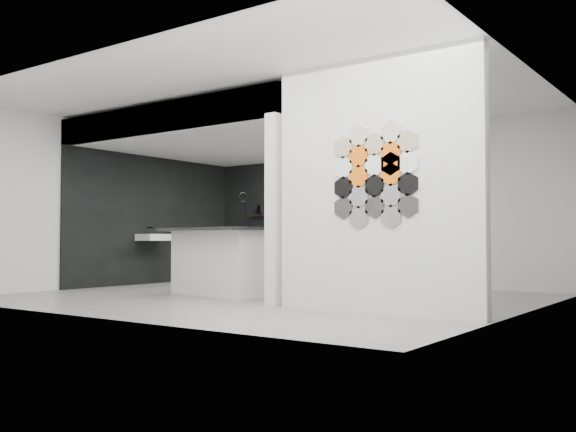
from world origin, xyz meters
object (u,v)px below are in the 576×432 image
(stockpot, at_px, (263,210))
(utensil_cup, at_px, (278,211))
(kitchen_island, at_px, (220,261))
(glass_vase, at_px, (375,207))
(kettle, at_px, (353,207))
(glass_bowl, at_px, (375,208))
(bottle_dark, at_px, (293,209))
(partition_panel, at_px, (376,185))
(wall_basin, at_px, (155,237))

(stockpot, xyz_separation_m, utensil_cup, (0.39, 0.00, -0.03))
(kitchen_island, xyz_separation_m, glass_vase, (0.88, 3.12, 0.89))
(kettle, relative_size, utensil_cup, 1.55)
(stockpot, distance_m, glass_bowl, 2.53)
(stockpot, height_order, utensil_cup, stockpot)
(glass_bowl, bearing_deg, bottle_dark, 180.00)
(kitchen_island, bearing_deg, bottle_dark, 116.89)
(kitchen_island, xyz_separation_m, utensil_cup, (-1.25, 3.12, 0.87))
(kitchen_island, bearing_deg, kettle, 93.10)
(kettle, height_order, bottle_dark, bottle_dark)
(partition_panel, distance_m, wall_basin, 5.78)
(partition_panel, height_order, glass_vase, partition_panel)
(partition_panel, height_order, stockpot, partition_panel)
(partition_panel, relative_size, kettle, 16.05)
(kettle, relative_size, glass_bowl, 1.41)
(kettle, xyz_separation_m, glass_bowl, (0.45, 0.00, -0.03))
(wall_basin, relative_size, glass_bowl, 4.85)
(kitchen_island, distance_m, glass_bowl, 3.35)
(glass_vase, xyz_separation_m, bottle_dark, (-1.77, 0.00, 0.01))
(glass_vase, height_order, utensil_cup, glass_vase)
(partition_panel, height_order, kitchen_island, partition_panel)
(kettle, height_order, utensil_cup, kettle)
(bottle_dark, bearing_deg, partition_panel, -45.18)
(kettle, xyz_separation_m, utensil_cup, (-1.69, 0.00, -0.02))
(glass_vase, relative_size, utensil_cup, 1.29)
(kitchen_island, distance_m, stockpot, 3.64)
(kettle, relative_size, bottle_dark, 1.03)
(kitchen_island, distance_m, kettle, 3.27)
(partition_panel, height_order, bottle_dark, partition_panel)
(kitchen_island, distance_m, utensil_cup, 3.47)
(stockpot, bearing_deg, bottle_dark, 0.00)
(glass_vase, relative_size, bottle_dark, 0.86)
(kitchen_island, relative_size, glass_bowl, 15.95)
(kettle, distance_m, utensil_cup, 1.69)
(wall_basin, height_order, kitchen_island, kitchen_island)
(wall_basin, xyz_separation_m, glass_bowl, (3.39, 2.07, 0.51))
(wall_basin, xyz_separation_m, bottle_dark, (1.62, 2.07, 0.55))
(kettle, height_order, glass_vase, kettle)
(kitchen_island, height_order, kettle, kitchen_island)
(partition_panel, relative_size, glass_bowl, 22.64)
(wall_basin, height_order, glass_bowl, glass_bowl)
(stockpot, bearing_deg, kettle, 0.00)
(utensil_cup, bearing_deg, stockpot, 180.00)
(wall_basin, bearing_deg, glass_bowl, 31.35)
(glass_bowl, xyz_separation_m, bottle_dark, (-1.77, 0.00, 0.04))
(glass_vase, height_order, bottle_dark, bottle_dark)
(kitchen_island, relative_size, kettle, 11.31)
(kitchen_island, xyz_separation_m, kettle, (0.43, 3.12, 0.89))
(stockpot, bearing_deg, wall_basin, -112.71)
(partition_panel, distance_m, bottle_dark, 5.45)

